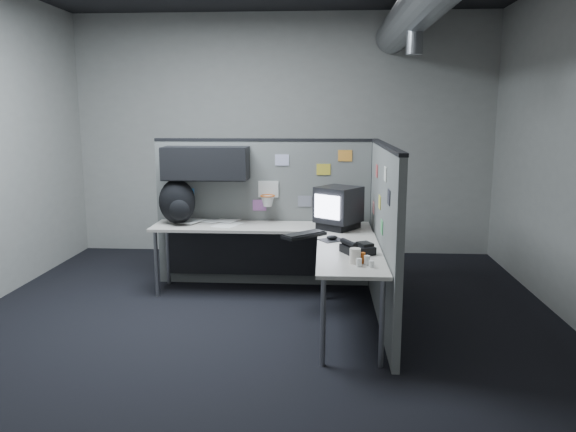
# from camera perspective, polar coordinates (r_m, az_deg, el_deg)

# --- Properties ---
(room) EXTENTS (5.62, 5.62, 3.22)m
(room) POSITION_cam_1_polar(r_m,az_deg,el_deg) (4.81, 3.79, 12.72)
(room) COLOR black
(room) RESTS_ON ground
(partition_back) EXTENTS (2.44, 0.42, 1.63)m
(partition_back) POSITION_cam_1_polar(r_m,az_deg,el_deg) (6.15, -3.92, 1.94)
(partition_back) COLOR slate
(partition_back) RESTS_ON ground
(partition_right) EXTENTS (0.07, 2.23, 1.63)m
(partition_right) POSITION_cam_1_polar(r_m,az_deg,el_deg) (5.16, 9.67, -1.84)
(partition_right) COLOR slate
(partition_right) RESTS_ON ground
(desk) EXTENTS (2.31, 2.11, 0.73)m
(desk) POSITION_cam_1_polar(r_m,az_deg,el_deg) (5.67, -0.55, -2.72)
(desk) COLOR beige
(desk) RESTS_ON ground
(monitor) EXTENTS (0.53, 0.53, 0.43)m
(monitor) POSITION_cam_1_polar(r_m,az_deg,el_deg) (5.75, 5.14, 0.89)
(monitor) COLOR black
(monitor) RESTS_ON desk
(keyboard) EXTENTS (0.44, 0.43, 0.04)m
(keyboard) POSITION_cam_1_polar(r_m,az_deg,el_deg) (5.39, 1.64, -1.92)
(keyboard) COLOR black
(keyboard) RESTS_ON desk
(mouse) EXTENTS (0.28, 0.27, 0.05)m
(mouse) POSITION_cam_1_polar(r_m,az_deg,el_deg) (5.26, 4.50, -2.29)
(mouse) COLOR black
(mouse) RESTS_ON desk
(phone) EXTENTS (0.31, 0.32, 0.12)m
(phone) POSITION_cam_1_polar(r_m,az_deg,el_deg) (4.79, 7.02, -3.27)
(phone) COLOR black
(phone) RESTS_ON desk
(bottles) EXTENTS (0.14, 0.17, 0.08)m
(bottles) POSITION_cam_1_polar(r_m,az_deg,el_deg) (4.44, 7.78, -4.51)
(bottles) COLOR silver
(bottles) RESTS_ON desk
(cup) EXTENTS (0.09, 0.09, 0.12)m
(cup) POSITION_cam_1_polar(r_m,az_deg,el_deg) (4.47, 6.83, -4.05)
(cup) COLOR silver
(cup) RESTS_ON desk
(papers) EXTENTS (0.89, 0.80, 0.02)m
(papers) POSITION_cam_1_polar(r_m,az_deg,el_deg) (6.25, -8.42, -0.40)
(papers) COLOR white
(papers) RESTS_ON desk
(backpack) EXTENTS (0.40, 0.36, 0.48)m
(backpack) POSITION_cam_1_polar(r_m,az_deg,el_deg) (6.09, -11.18, 1.37)
(backpack) COLOR black
(backpack) RESTS_ON desk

